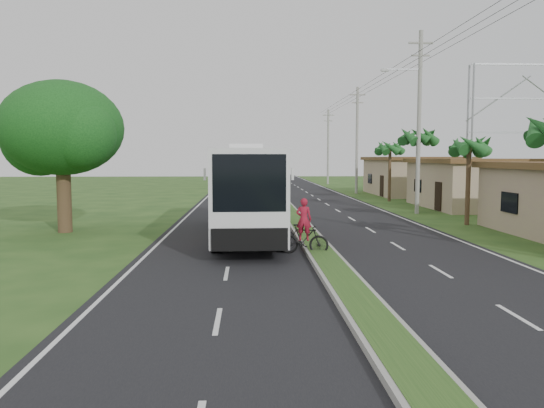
{
  "coord_description": "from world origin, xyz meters",
  "views": [
    {
      "loc": [
        -2.79,
        -16.84,
        3.73
      ],
      "look_at": [
        -1.8,
        5.23,
        1.8
      ],
      "focal_mm": 35.0,
      "sensor_mm": 36.0,
      "label": 1
    }
  ],
  "objects": [
    {
      "name": "palm_verge_c",
      "position": [
        8.8,
        19.0,
        5.12
      ],
      "size": [
        2.4,
        2.4,
        5.85
      ],
      "color": "#473321",
      "rests_on": "ground"
    },
    {
      "name": "utility_pole_c",
      "position": [
        8.5,
        38.0,
        5.67
      ],
      "size": [
        1.6,
        0.28,
        11.0
      ],
      "color": "gray",
      "rests_on": "ground"
    },
    {
      "name": "coach_bus_far",
      "position": [
        -3.01,
        49.91,
        2.02
      ],
      "size": [
        3.1,
        12.29,
        3.55
      ],
      "rotation": [
        0.0,
        0.0,
        0.04
      ],
      "color": "white",
      "rests_on": "ground"
    },
    {
      "name": "lane_edge_right",
      "position": [
        6.7,
        20.0,
        0.0
      ],
      "size": [
        0.12,
        160.0,
        0.01
      ],
      "primitive_type": "cube",
      "color": "silver",
      "rests_on": "ground"
    },
    {
      "name": "shop_far",
      "position": [
        14.0,
        36.0,
        1.93
      ],
      "size": [
        8.6,
        11.6,
        3.82
      ],
      "color": "tan",
      "rests_on": "ground"
    },
    {
      "name": "palm_verge_d",
      "position": [
        9.3,
        28.0,
        4.55
      ],
      "size": [
        2.4,
        2.4,
        5.25
      ],
      "color": "#473321",
      "rests_on": "ground"
    },
    {
      "name": "palm_verge_b",
      "position": [
        9.4,
        12.0,
        4.36
      ],
      "size": [
        2.4,
        2.4,
        5.05
      ],
      "color": "#473321",
      "rests_on": "ground"
    },
    {
      "name": "ground",
      "position": [
        0.0,
        0.0,
        0.0
      ],
      "size": [
        180.0,
        180.0,
        0.0
      ],
      "primitive_type": "plane",
      "color": "#254619",
      "rests_on": "ground"
    },
    {
      "name": "shop_mid",
      "position": [
        14.0,
        22.0,
        1.86
      ],
      "size": [
        7.6,
        10.6,
        3.67
      ],
      "color": "tan",
      "rests_on": "ground"
    },
    {
      "name": "road_asphalt",
      "position": [
        0.0,
        20.0,
        0.01
      ],
      "size": [
        14.0,
        160.0,
        0.02
      ],
      "primitive_type": "cube",
      "color": "black",
      "rests_on": "ground"
    },
    {
      "name": "utility_pole_d",
      "position": [
        8.5,
        58.0,
        5.42
      ],
      "size": [
        1.6,
        0.28,
        10.5
      ],
      "color": "gray",
      "rests_on": "ground"
    },
    {
      "name": "shade_tree",
      "position": [
        -12.11,
        10.02,
        5.03
      ],
      "size": [
        6.3,
        6.0,
        7.54
      ],
      "color": "#473321",
      "rests_on": "ground"
    },
    {
      "name": "median_strip",
      "position": [
        0.0,
        20.0,
        0.1
      ],
      "size": [
        1.2,
        160.0,
        0.18
      ],
      "color": "gray",
      "rests_on": "ground"
    },
    {
      "name": "coach_bus_main",
      "position": [
        -2.88,
        8.24,
        2.41
      ],
      "size": [
        3.11,
        13.64,
        4.39
      ],
      "rotation": [
        0.0,
        0.0,
        0.02
      ],
      "color": "white",
      "rests_on": "ground"
    },
    {
      "name": "utility_pole_b",
      "position": [
        8.47,
        18.0,
        6.26
      ],
      "size": [
        3.2,
        0.28,
        12.0
      ],
      "color": "gray",
      "rests_on": "ground"
    },
    {
      "name": "motorcyclist",
      "position": [
        -0.66,
        3.31,
        0.77
      ],
      "size": [
        2.0,
        1.01,
        2.19
      ],
      "rotation": [
        0.0,
        0.0,
        -0.25
      ],
      "color": "black",
      "rests_on": "ground"
    },
    {
      "name": "lane_edge_left",
      "position": [
        -6.7,
        20.0,
        0.0
      ],
      "size": [
        0.12,
        160.0,
        0.01
      ],
      "primitive_type": "cube",
      "color": "silver",
      "rests_on": "ground"
    },
    {
      "name": "billboard_lattice",
      "position": [
        22.0,
        30.0,
        6.82
      ],
      "size": [
        10.18,
        1.18,
        12.07
      ],
      "color": "gray",
      "rests_on": "ground"
    }
  ]
}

